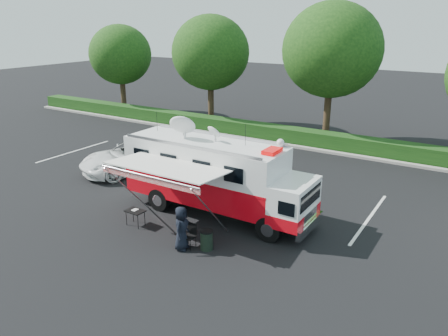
# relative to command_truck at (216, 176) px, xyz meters

# --- Properties ---
(ground_plane) EXTENTS (120.00, 120.00, 0.00)m
(ground_plane) POSITION_rel_command_truck_xyz_m (0.07, 0.00, -1.68)
(ground_plane) COLOR black
(ground_plane) RESTS_ON ground
(back_border) EXTENTS (60.00, 6.14, 8.87)m
(back_border) POSITION_rel_command_truck_xyz_m (1.21, 12.90, 3.32)
(back_border) COLOR #9E998E
(back_border) RESTS_ON ground_plane
(stall_lines) EXTENTS (24.12, 5.50, 0.01)m
(stall_lines) POSITION_rel_command_truck_xyz_m (-0.43, 3.00, -1.68)
(stall_lines) COLOR silver
(stall_lines) RESTS_ON ground_plane
(command_truck) EXTENTS (8.18, 2.25, 3.93)m
(command_truck) POSITION_rel_command_truck_xyz_m (0.00, 0.00, 0.00)
(command_truck) COLOR black
(command_truck) RESTS_ON ground_plane
(awning) EXTENTS (4.46, 2.33, 2.70)m
(awning) POSITION_rel_command_truck_xyz_m (-0.73, -2.34, 0.84)
(awning) COLOR white
(awning) RESTS_ON ground_plane
(white_suv) EXTENTS (4.57, 6.20, 1.56)m
(white_suv) POSITION_rel_command_truck_xyz_m (-6.75, 2.26, -1.68)
(white_suv) COLOR white
(white_suv) RESTS_ON ground_plane
(person) EXTENTS (0.70, 0.89, 1.62)m
(person) POSITION_rel_command_truck_xyz_m (0.58, -3.12, -1.68)
(person) COLOR black
(person) RESTS_ON ground_plane
(folding_table) EXTENTS (0.77, 0.55, 0.64)m
(folding_table) POSITION_rel_command_truck_xyz_m (-2.12, -2.60, -1.09)
(folding_table) COLOR black
(folding_table) RESTS_ON ground_plane
(folding_chair) EXTENTS (0.44, 0.45, 0.88)m
(folding_chair) POSITION_rel_command_truck_xyz_m (0.74, -2.80, -1.16)
(folding_chair) COLOR black
(folding_chair) RESTS_ON ground_plane
(trash_bin) EXTENTS (0.48, 0.48, 0.73)m
(trash_bin) POSITION_rel_command_truck_xyz_m (1.34, -2.67, -1.31)
(trash_bin) COLOR black
(trash_bin) RESTS_ON ground_plane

